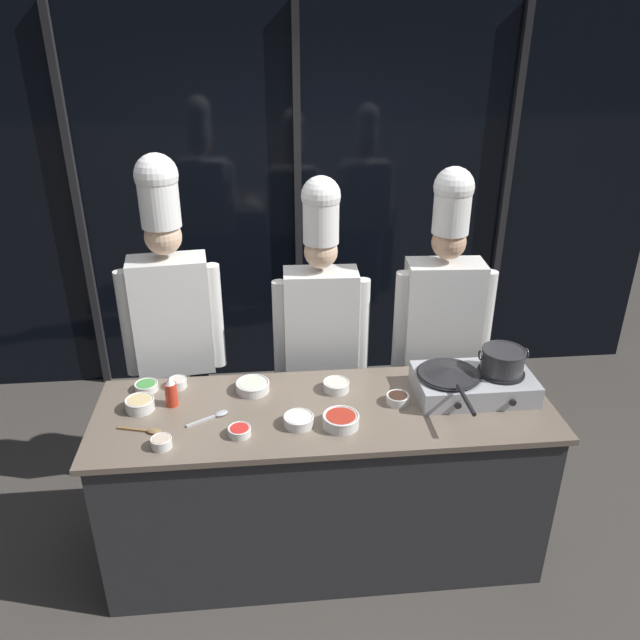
% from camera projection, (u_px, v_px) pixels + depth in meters
% --- Properties ---
extents(ground_plane, '(24.00, 24.00, 0.00)m').
position_uv_depth(ground_plane, '(324.00, 547.00, 3.37)').
color(ground_plane, '#47423D').
extents(window_wall_back, '(5.40, 0.09, 2.70)m').
position_uv_depth(window_wall_back, '(298.00, 207.00, 4.52)').
color(window_wall_back, black).
rests_on(window_wall_back, ground_plane).
extents(demo_counter, '(2.20, 0.71, 0.90)m').
position_uv_depth(demo_counter, '(325.00, 482.00, 3.18)').
color(demo_counter, '#2D2D30').
rests_on(demo_counter, ground_plane).
extents(portable_stove, '(0.57, 0.36, 0.12)m').
position_uv_depth(portable_stove, '(474.00, 383.00, 3.08)').
color(portable_stove, '#B2B5BA').
rests_on(portable_stove, demo_counter).
extents(frying_pan, '(0.31, 0.54, 0.04)m').
position_uv_depth(frying_pan, '(449.00, 372.00, 3.03)').
color(frying_pan, '#232326').
rests_on(frying_pan, portable_stove).
extents(stock_pot, '(0.24, 0.21, 0.12)m').
position_uv_depth(stock_pot, '(503.00, 360.00, 3.04)').
color(stock_pot, '#333335').
rests_on(stock_pot, portable_stove).
extents(squeeze_bottle_chili, '(0.06, 0.06, 0.15)m').
position_uv_depth(squeeze_bottle_chili, '(171.00, 392.00, 2.98)').
color(squeeze_bottle_chili, red).
rests_on(squeeze_bottle_chili, demo_counter).
extents(prep_bowl_scallions, '(0.12, 0.12, 0.04)m').
position_uv_depth(prep_bowl_scallions, '(146.00, 386.00, 3.12)').
color(prep_bowl_scallions, white).
rests_on(prep_bowl_scallions, demo_counter).
extents(prep_bowl_bean_sprouts, '(0.17, 0.17, 0.05)m').
position_uv_depth(prep_bowl_bean_sprouts, '(253.00, 386.00, 3.11)').
color(prep_bowl_bean_sprouts, white).
rests_on(prep_bowl_bean_sprouts, demo_counter).
extents(prep_bowl_chicken, '(0.09, 0.09, 0.05)m').
position_uv_depth(prep_bowl_chicken, '(161.00, 442.00, 2.70)').
color(prep_bowl_chicken, white).
rests_on(prep_bowl_chicken, demo_counter).
extents(prep_bowl_garlic, '(0.13, 0.13, 0.05)m').
position_uv_depth(prep_bowl_garlic, '(336.00, 385.00, 3.12)').
color(prep_bowl_garlic, white).
rests_on(prep_bowl_garlic, demo_counter).
extents(prep_bowl_bell_pepper, '(0.10, 0.10, 0.04)m').
position_uv_depth(prep_bowl_bell_pepper, '(239.00, 431.00, 2.78)').
color(prep_bowl_bell_pepper, white).
rests_on(prep_bowl_bell_pepper, demo_counter).
extents(prep_bowl_rice, '(0.14, 0.14, 0.05)m').
position_uv_depth(prep_bowl_rice, '(299.00, 420.00, 2.85)').
color(prep_bowl_rice, white).
rests_on(prep_bowl_rice, demo_counter).
extents(prep_bowl_soy_glaze, '(0.11, 0.11, 0.05)m').
position_uv_depth(prep_bowl_soy_glaze, '(398.00, 398.00, 3.01)').
color(prep_bowl_soy_glaze, white).
rests_on(prep_bowl_soy_glaze, demo_counter).
extents(prep_bowl_chili_flakes, '(0.17, 0.17, 0.06)m').
position_uv_depth(prep_bowl_chili_flakes, '(341.00, 420.00, 2.84)').
color(prep_bowl_chili_flakes, white).
rests_on(prep_bowl_chili_flakes, demo_counter).
extents(prep_bowl_onion, '(0.09, 0.09, 0.05)m').
position_uv_depth(prep_bowl_onion, '(178.00, 382.00, 3.15)').
color(prep_bowl_onion, white).
rests_on(prep_bowl_onion, demo_counter).
extents(prep_bowl_ginger, '(0.14, 0.14, 0.06)m').
position_uv_depth(prep_bowl_ginger, '(140.00, 404.00, 2.96)').
color(prep_bowl_ginger, white).
rests_on(prep_bowl_ginger, demo_counter).
extents(serving_spoon_slotted, '(0.21, 0.08, 0.02)m').
position_uv_depth(serving_spoon_slotted, '(147.00, 431.00, 2.81)').
color(serving_spoon_slotted, olive).
rests_on(serving_spoon_slotted, demo_counter).
extents(serving_spoon_solid, '(0.20, 0.13, 0.02)m').
position_uv_depth(serving_spoon_solid, '(215.00, 416.00, 2.92)').
color(serving_spoon_solid, '#B2B5BA').
rests_on(serving_spoon_solid, demo_counter).
extents(chef_head, '(0.54, 0.26, 2.00)m').
position_uv_depth(chef_head, '(171.00, 309.00, 3.37)').
color(chef_head, '#4C4C51').
rests_on(chef_head, ground_plane).
extents(chef_sous, '(0.53, 0.22, 1.87)m').
position_uv_depth(chef_sous, '(321.00, 319.00, 3.45)').
color(chef_sous, '#2D3856').
rests_on(chef_sous, ground_plane).
extents(chef_line, '(0.55, 0.24, 1.91)m').
position_uv_depth(chef_line, '(442.00, 313.00, 3.48)').
color(chef_line, '#4C4C51').
rests_on(chef_line, ground_plane).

